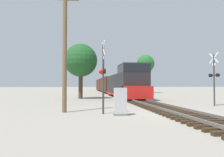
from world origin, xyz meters
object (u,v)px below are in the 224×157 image
object	(u,v)px
utility_pole	(65,49)
tree_mid_background	(146,64)
relay_cabinet	(120,102)
tree_far_right	(81,61)
freight_train	(110,85)
crossing_signal_far	(214,76)
crossing_signal_near	(103,73)

from	to	relation	value
utility_pole	tree_mid_background	xyz separation A→B (m)	(15.47, 34.64, 2.57)
utility_pole	tree_mid_background	bearing A→B (deg)	65.94
relay_cabinet	tree_far_right	world-z (taller)	tree_far_right
freight_train	tree_far_right	world-z (taller)	tree_far_right
utility_pole	tree_mid_background	distance (m)	38.02
crossing_signal_far	relay_cabinet	world-z (taller)	crossing_signal_far
crossing_signal_far	relay_cabinet	bearing A→B (deg)	99.01
relay_cabinet	tree_mid_background	bearing A→B (deg)	71.64
crossing_signal_near	crossing_signal_far	size ratio (longest dim) A/B	0.98
crossing_signal_near	relay_cabinet	size ratio (longest dim) A/B	2.78
freight_train	utility_pole	distance (m)	34.11
freight_train	tree_mid_background	size ratio (longest dim) A/B	6.04
freight_train	relay_cabinet	size ratio (longest dim) A/B	33.16
crossing_signal_near	utility_pole	xyz separation A→B (m)	(-2.40, 1.06, 1.64)
utility_pole	tree_mid_background	size ratio (longest dim) A/B	0.91
utility_pole	tree_far_right	world-z (taller)	utility_pole
freight_train	crossing_signal_near	distance (m)	34.69
crossing_signal_near	tree_far_right	size ratio (longest dim) A/B	0.62
relay_cabinet	utility_pole	xyz separation A→B (m)	(-3.35, 1.86, 3.34)
utility_pole	freight_train	bearing A→B (deg)	78.22
crossing_signal_near	utility_pole	distance (m)	3.09
tree_far_right	tree_mid_background	size ratio (longest dim) A/B	0.82
freight_train	utility_pole	xyz separation A→B (m)	(-6.95, -33.32, 2.28)
utility_pole	tree_far_right	bearing A→B (deg)	86.66
utility_pole	crossing_signal_far	bearing A→B (deg)	12.86
relay_cabinet	crossing_signal_far	bearing A→B (deg)	27.63
crossing_signal_far	tree_far_right	world-z (taller)	tree_far_right
crossing_signal_near	tree_far_right	distance (m)	15.67
freight_train	crossing_signal_far	xyz separation A→B (m)	(5.29, -30.53, 0.66)
crossing_signal_far	tree_mid_background	bearing A→B (deg)	-24.42
freight_train	crossing_signal_near	xyz separation A→B (m)	(-4.55, -34.38, 0.64)
crossing_signal_far	freight_train	bearing A→B (deg)	-8.80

